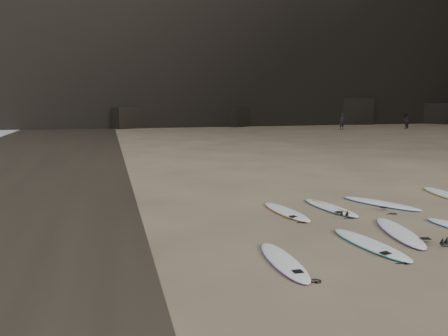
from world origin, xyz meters
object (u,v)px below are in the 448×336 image
object	(u,v)px
surfboard_0	(284,261)
surfboard_8	(446,194)
surfboard_2	(399,232)
surfboard_6	(330,207)
surfboard_1	(370,244)
surfboard_5	(286,211)
surfboard_7	(381,203)
person_b	(405,121)
person_a	(342,121)

from	to	relation	value
surfboard_0	surfboard_8	xyz separation A→B (m)	(8.16, 4.56, 0.00)
surfboard_0	surfboard_2	xyz separation A→B (m)	(3.65, 1.12, 0.01)
surfboard_6	surfboard_8	world-z (taller)	surfboard_8
surfboard_0	surfboard_8	bearing A→B (deg)	30.47
surfboard_2	surfboard_6	xyz separation A→B (m)	(-0.44, 2.80, -0.00)
surfboard_0	surfboard_1	bearing A→B (deg)	13.00
surfboard_5	surfboard_8	bearing A→B (deg)	-0.86
surfboard_7	person_b	bearing A→B (deg)	23.40
surfboard_2	surfboard_7	xyz separation A→B (m)	(1.43, 2.87, 0.00)
person_b	surfboard_1	bearing A→B (deg)	24.99
surfboard_5	surfboard_6	xyz separation A→B (m)	(1.54, 0.12, 0.00)
surfboard_7	surfboard_8	world-z (taller)	same
person_b	surfboard_8	bearing A→B (deg)	27.95
surfboard_2	person_b	bearing A→B (deg)	66.91
surfboard_2	surfboard_6	bearing A→B (deg)	113.31
surfboard_5	surfboard_8	world-z (taller)	surfboard_8
surfboard_2	surfboard_6	world-z (taller)	surfboard_2
surfboard_0	surfboard_2	size ratio (longest dim) A/B	0.89
surfboard_1	person_b	distance (m)	45.79
surfboard_8	surfboard_6	bearing A→B (deg)	-163.86
surfboard_8	person_b	size ratio (longest dim) A/B	1.41
surfboard_5	surfboard_6	bearing A→B (deg)	-3.26
surfboard_5	person_b	xyz separation A→B (m)	(29.03, 32.68, 0.90)
surfboard_5	person_a	xyz separation A→B (m)	(20.71, 32.76, 0.89)
surfboard_0	surfboard_7	size ratio (longest dim) A/B	0.89
surfboard_6	surfboard_8	size ratio (longest dim) A/B	0.96
surfboard_2	surfboard_7	bearing A→B (deg)	77.85
surfboard_2	surfboard_7	distance (m)	3.21
surfboard_7	surfboard_8	size ratio (longest dim) A/B	1.01
person_a	surfboard_0	bearing A→B (deg)	-133.49
surfboard_7	person_a	size ratio (longest dim) A/B	1.43
surfboard_1	surfboard_7	world-z (taller)	surfboard_7
surfboard_0	person_a	bearing A→B (deg)	59.77
surfboard_2	surfboard_7	size ratio (longest dim) A/B	1.00
surfboard_2	surfboard_7	world-z (taller)	same
surfboard_1	surfboard_7	distance (m)	4.41
surfboard_1	surfboard_0	bearing A→B (deg)	-175.35
surfboard_2	surfboard_6	size ratio (longest dim) A/B	1.04
surfboard_1	surfboard_6	world-z (taller)	same
surfboard_1	surfboard_8	size ratio (longest dim) A/B	0.97
surfboard_1	surfboard_6	distance (m)	3.51
surfboard_1	person_a	bearing A→B (deg)	53.89
surfboard_1	surfboard_7	size ratio (longest dim) A/B	0.96
person_b	surfboard_6	bearing A→B (deg)	23.01
surfboard_2	person_b	world-z (taller)	person_b
surfboard_6	surfboard_2	bearing A→B (deg)	-89.78
surfboard_6	person_a	size ratio (longest dim) A/B	1.37
surfboard_5	person_b	world-z (taller)	person_b
surfboard_1	person_a	xyz separation A→B (m)	(19.99, 36.06, 0.89)
surfboard_5	surfboard_6	size ratio (longest dim) A/B	0.97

